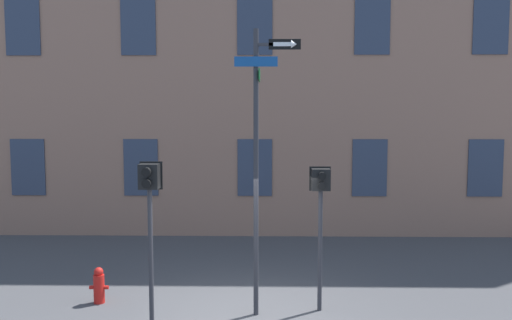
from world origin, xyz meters
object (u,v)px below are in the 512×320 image
pedestrian_signal_right (321,198)px  pedestrian_signal_left (150,198)px  fire_hydrant (99,286)px  street_sign_pole (259,151)px

pedestrian_signal_right → pedestrian_signal_left: bearing=-164.5°
pedestrian_signal_right → fire_hydrant: size_ratio=3.83×
street_sign_pole → fire_hydrant: 4.11m
street_sign_pole → fire_hydrant: (-3.10, 0.52, -2.65)m
street_sign_pole → fire_hydrant: size_ratio=7.31×
pedestrian_signal_right → street_sign_pole: bearing=-168.9°
pedestrian_signal_right → fire_hydrant: (-4.23, 0.30, -1.78)m
street_sign_pole → pedestrian_signal_left: 2.06m
pedestrian_signal_left → pedestrian_signal_right: (2.95, 0.82, -0.12)m
pedestrian_signal_left → street_sign_pole: bearing=18.1°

